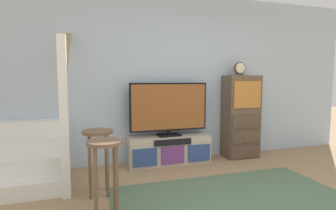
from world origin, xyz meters
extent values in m
cube|color=#A8BCD1|center=(0.00, 2.46, 1.35)|extent=(6.40, 0.12, 2.70)
cube|color=#4C664C|center=(0.00, 0.60, 0.01)|extent=(2.60, 1.80, 0.01)
cube|color=#BCB29E|center=(-0.30, 2.20, 0.22)|extent=(1.29, 0.36, 0.44)
cube|color=#2D4784|center=(-0.73, 2.01, 0.19)|extent=(0.36, 0.02, 0.26)
cube|color=#70387F|center=(-0.30, 2.01, 0.19)|extent=(0.36, 0.02, 0.26)
cube|color=#2D4784|center=(0.13, 2.01, 0.19)|extent=(0.36, 0.02, 0.26)
cube|color=black|center=(-0.30, 2.01, 0.39)|extent=(0.58, 0.02, 0.09)
cube|color=black|center=(-0.30, 2.22, 0.45)|extent=(0.36, 0.22, 0.02)
cylinder|color=black|center=(-0.30, 2.22, 0.49)|extent=(0.05, 0.05, 0.06)
cube|color=black|center=(-0.30, 2.22, 0.90)|extent=(1.24, 0.05, 0.75)
cube|color=brown|center=(-0.30, 2.19, 0.90)|extent=(1.19, 0.01, 0.70)
cube|color=brown|center=(0.98, 2.21, 0.70)|extent=(0.58, 0.34, 1.39)
cube|color=#4E3C2F|center=(0.98, 2.03, 0.13)|extent=(0.53, 0.02, 0.21)
sphere|color=olive|center=(0.98, 2.01, 0.13)|extent=(0.03, 0.03, 0.03)
cube|color=#4E3C2F|center=(0.98, 2.03, 0.38)|extent=(0.53, 0.02, 0.21)
sphere|color=olive|center=(0.98, 2.01, 0.38)|extent=(0.03, 0.03, 0.03)
cube|color=#4E3C2F|center=(0.98, 2.03, 0.64)|extent=(0.53, 0.02, 0.21)
sphere|color=olive|center=(0.98, 2.01, 0.64)|extent=(0.03, 0.03, 0.03)
cube|color=#BC7533|center=(0.98, 2.03, 1.08)|extent=(0.49, 0.02, 0.44)
cube|color=#4C3823|center=(0.92, 2.19, 1.40)|extent=(0.12, 0.08, 0.02)
cylinder|color=brown|center=(0.92, 2.19, 1.52)|extent=(0.20, 0.04, 0.20)
cylinder|color=beige|center=(0.92, 2.16, 1.52)|extent=(0.17, 0.01, 0.17)
cube|color=white|center=(-2.25, 1.53, 0.10)|extent=(0.90, 0.26, 0.19)
cube|color=white|center=(-2.25, 1.79, 0.19)|extent=(0.90, 0.26, 0.38)
cube|color=white|center=(-2.25, 2.05, 0.29)|extent=(0.90, 0.26, 0.57)
cube|color=white|center=(-2.25, 2.31, 0.38)|extent=(0.90, 0.26, 0.76)
cube|color=white|center=(-2.25, 2.57, 0.47)|extent=(0.90, 0.26, 0.95)
cube|color=white|center=(-1.75, 1.40, 0.90)|extent=(0.09, 0.09, 1.80)
cube|color=#9E7547|center=(-1.75, 2.05, 1.70)|extent=(0.06, 1.33, 0.99)
cylinder|color=brown|center=(-1.44, 0.75, 0.36)|extent=(0.04, 0.04, 0.71)
cylinder|color=brown|center=(-1.26, 0.75, 0.36)|extent=(0.04, 0.04, 0.71)
cylinder|color=brown|center=(-1.44, 0.94, 0.36)|extent=(0.04, 0.04, 0.71)
cylinder|color=brown|center=(-1.26, 0.94, 0.36)|extent=(0.04, 0.04, 0.71)
cylinder|color=brown|center=(-1.35, 0.85, 0.73)|extent=(0.34, 0.34, 0.03)
cylinder|color=brown|center=(-1.50, 1.28, 0.36)|extent=(0.04, 0.04, 0.71)
cylinder|color=brown|center=(-1.31, 1.28, 0.36)|extent=(0.04, 0.04, 0.71)
cylinder|color=brown|center=(-1.50, 1.47, 0.36)|extent=(0.04, 0.04, 0.71)
cylinder|color=brown|center=(-1.31, 1.47, 0.36)|extent=(0.04, 0.04, 0.71)
cylinder|color=brown|center=(-1.40, 1.37, 0.73)|extent=(0.34, 0.34, 0.03)
camera|label=1|loc=(-1.46, -1.60, 1.31)|focal=27.48mm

